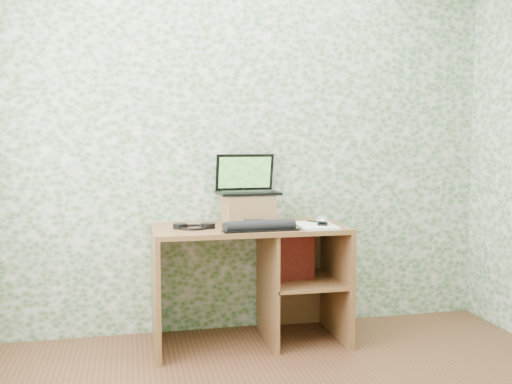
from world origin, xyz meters
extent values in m
plane|color=silver|center=(0.00, 1.75, 1.30)|extent=(3.50, 0.00, 3.50)
cube|color=brown|center=(0.00, 1.44, 0.73)|extent=(1.20, 0.60, 0.03)
cube|color=brown|center=(-0.58, 1.44, 0.36)|extent=(0.03, 0.60, 0.72)
cube|color=brown|center=(0.58, 1.44, 0.36)|extent=(0.03, 0.60, 0.72)
cube|color=brown|center=(0.12, 1.44, 0.36)|extent=(0.02, 0.56, 0.72)
cube|color=brown|center=(0.35, 1.44, 0.38)|extent=(0.46, 0.56, 0.02)
cube|color=brown|center=(0.36, 1.73, 0.36)|extent=(0.48, 0.02, 0.72)
cube|color=olive|center=(0.02, 1.58, 0.84)|extent=(0.32, 0.27, 0.19)
cube|color=black|center=(0.02, 1.58, 0.94)|extent=(0.40, 0.29, 0.02)
cube|color=black|center=(0.02, 1.57, 0.96)|extent=(0.34, 0.16, 0.00)
cube|color=black|center=(0.02, 1.69, 1.08)|extent=(0.39, 0.08, 0.24)
cube|color=#175017|center=(0.02, 1.69, 1.07)|extent=(0.35, 0.06, 0.21)
cube|color=black|center=(0.02, 1.32, 0.77)|extent=(0.41, 0.16, 0.03)
cube|color=black|center=(0.02, 1.32, 0.78)|extent=(0.13, 0.13, 0.05)
cylinder|color=black|center=(0.02, 1.22, 0.78)|extent=(0.42, 0.08, 0.06)
cube|color=black|center=(0.02, 1.21, 0.76)|extent=(0.46, 0.11, 0.01)
torus|color=black|center=(-0.35, 1.41, 0.76)|extent=(0.21, 0.21, 0.02)
cylinder|color=black|center=(-0.43, 1.42, 0.77)|extent=(0.09, 0.09, 0.03)
cylinder|color=black|center=(-0.27, 1.39, 0.77)|extent=(0.09, 0.09, 0.03)
cube|color=white|center=(0.40, 1.31, 0.76)|extent=(0.25, 0.34, 0.02)
ellipsoid|color=#B4B4B6|center=(0.43, 1.29, 0.79)|extent=(0.11, 0.14, 0.04)
cylinder|color=black|center=(0.43, 1.38, 0.77)|extent=(0.10, 0.13, 0.01)
cube|color=maroon|center=(0.30, 1.44, 0.54)|extent=(0.26, 0.12, 0.30)
camera|label=1|loc=(-0.73, -2.04, 1.28)|focal=40.00mm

